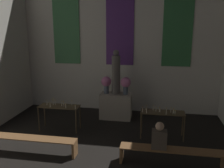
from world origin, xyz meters
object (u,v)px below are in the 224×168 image
Objects in this scene: statue at (116,74)px; flower_vase_left at (106,83)px; candle_rack_right at (162,115)px; pew_back_right at (171,153)px; flower_vase_right at (126,84)px; pew_back_left at (31,141)px; person_seated at (159,137)px; altar at (116,106)px; candle_rack_left at (59,109)px.

statue reaches higher than flower_vase_left.
pew_back_right is (0.20, -1.55, -0.38)m from candle_rack_right.
flower_vase_right is 3.37m from pew_back_right.
pew_back_left is 3.35m from person_seated.
flower_vase_left is 0.48× the size of candle_rack_right.
candle_rack_right is at bearing 86.22° from person_seated.
altar is 3.40m from pew_back_right.
flower_vase_left is at bearing 122.93° from person_seated.
candle_rack_left is 1.61m from pew_back_left.
person_seated reaches higher than pew_back_left.
statue is 1.21× the size of candle_rack_right.
flower_vase_left reaches higher than altar.
person_seated is at bearing -62.23° from statue.
candle_rack_left is at bearing 155.74° from pew_back_right.
altar is 0.45× the size of pew_back_right.
flower_vase_right is (0.35, 0.00, -0.34)m from statue.
person_seated is at bearing -26.28° from candle_rack_left.
flower_vase_left is at bearing 145.87° from candle_rack_right.
pew_back_right is (3.44, -1.55, -0.38)m from candle_rack_left.
flower_vase_right reaches higher than candle_rack_left.
candle_rack_left is at bearing -146.02° from flower_vase_right.
candle_rack_right is 3.78m from pew_back_left.
pew_back_right is 3.70× the size of person_seated.
flower_vase_right reaches higher than candle_rack_right.
statue reaches higher than flower_vase_right.
altar is 2.11m from candle_rack_right.
flower_vase_right reaches higher than altar.
flower_vase_left is 3.37m from pew_back_left.
pew_back_left is 1.00× the size of pew_back_right.
statue is at bearing 39.31° from candle_rack_left.
flower_vase_left is at bearing 180.00° from statue.
candle_rack_left is 3.79m from pew_back_right.
flower_vase_left is 0.70m from flower_vase_right.
candle_rack_left is at bearing 82.93° from pew_back_left.
statue is 0.49m from flower_vase_left.
flower_vase_left is (-0.35, 0.00, 0.85)m from altar.
flower_vase_left is 3.48m from person_seated.
person_seated is at bearing -180.00° from pew_back_right.
pew_back_right is at bearing -57.76° from statue.
flower_vase_left is at bearing 126.93° from pew_back_right.
altar is 0.86× the size of candle_rack_left.
statue reaches higher than pew_back_right.
pew_back_left is at bearing 180.00° from pew_back_right.
person_seated reaches higher than candle_rack_left.
statue is 0.64× the size of pew_back_left.
statue reaches higher than person_seated.
flower_vase_left reaches higher than candle_rack_right.
altar is 0.92m from flower_vase_right.
flower_vase_left is at bearing 46.20° from candle_rack_left.
flower_vase_right is 0.92× the size of person_seated.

